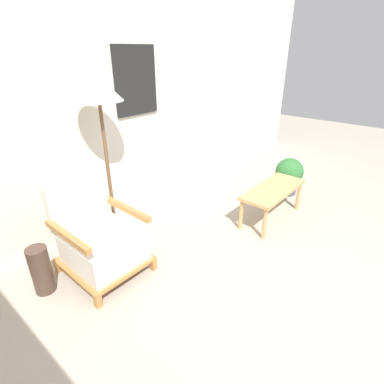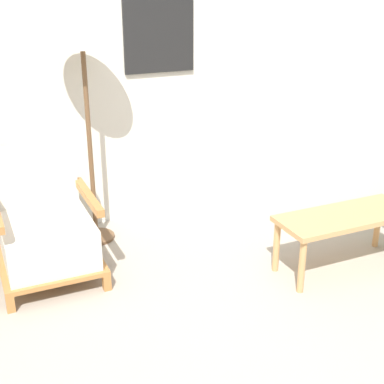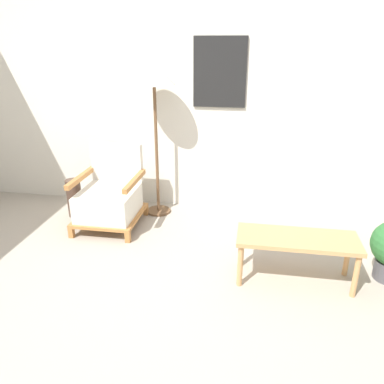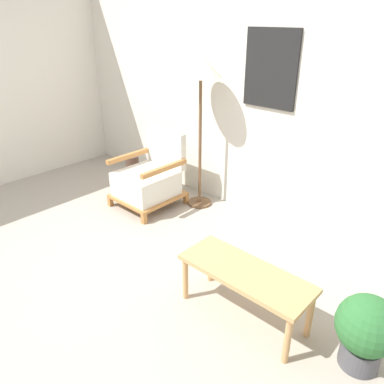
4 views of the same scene
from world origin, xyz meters
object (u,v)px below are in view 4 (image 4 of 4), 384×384
(armchair, at_px, (149,179))
(coffee_table, at_px, (245,277))
(potted_plant, at_px, (366,330))
(vase, at_px, (133,172))
(floor_lamp, at_px, (201,74))

(armchair, bearing_deg, coffee_table, -21.53)
(potted_plant, bearing_deg, vase, 166.94)
(coffee_table, bearing_deg, floor_lamp, 141.98)
(vase, xyz_separation_m, potted_plant, (3.14, -0.73, 0.07))
(vase, bearing_deg, floor_lamp, 14.99)
(coffee_table, distance_m, potted_plant, 0.81)
(armchair, relative_size, floor_lamp, 0.50)
(armchair, relative_size, coffee_table, 0.86)
(vase, relative_size, potted_plant, 0.83)
(coffee_table, height_order, potted_plant, potted_plant)
(floor_lamp, bearing_deg, armchair, -137.34)
(armchair, xyz_separation_m, coffee_table, (1.86, -0.73, 0.03))
(armchair, bearing_deg, floor_lamp, 42.66)
(floor_lamp, height_order, coffee_table, floor_lamp)
(armchair, distance_m, potted_plant, 2.72)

